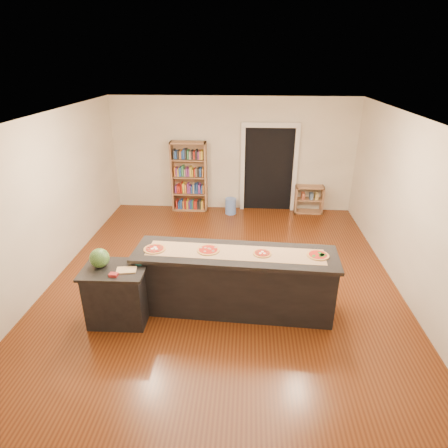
# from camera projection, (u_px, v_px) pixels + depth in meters

# --- Properties ---
(room) EXTENTS (6.00, 7.00, 2.80)m
(room) POSITION_uv_depth(u_px,v_px,m) (223.00, 207.00, 6.09)
(room) COLOR #ECE0C6
(room) RESTS_ON ground
(doorway) EXTENTS (1.40, 0.09, 2.21)m
(doorway) POSITION_uv_depth(u_px,v_px,m) (269.00, 164.00, 9.26)
(doorway) COLOR black
(doorway) RESTS_ON room
(kitchen_island) EXTENTS (3.01, 0.82, 0.99)m
(kitchen_island) POSITION_uv_depth(u_px,v_px,m) (235.00, 281.00, 5.71)
(kitchen_island) COLOR black
(kitchen_island) RESTS_ON ground
(side_counter) EXTENTS (0.90, 0.66, 0.89)m
(side_counter) POSITION_uv_depth(u_px,v_px,m) (118.00, 294.00, 5.48)
(side_counter) COLOR black
(side_counter) RESTS_ON ground
(bookshelf) EXTENTS (0.88, 0.31, 1.76)m
(bookshelf) POSITION_uv_depth(u_px,v_px,m) (189.00, 177.00, 9.36)
(bookshelf) COLOR #A67750
(bookshelf) RESTS_ON ground
(low_shelf) EXTENTS (0.70, 0.30, 0.70)m
(low_shelf) POSITION_uv_depth(u_px,v_px,m) (309.00, 199.00, 9.40)
(low_shelf) COLOR #A67750
(low_shelf) RESTS_ON ground
(waste_bin) EXTENTS (0.27, 0.27, 0.40)m
(waste_bin) POSITION_uv_depth(u_px,v_px,m) (231.00, 206.00, 9.39)
(waste_bin) COLOR #5F84D5
(waste_bin) RESTS_ON ground
(kraft_paper) EXTENTS (2.63, 0.60, 0.00)m
(kraft_paper) POSITION_uv_depth(u_px,v_px,m) (235.00, 252.00, 5.51)
(kraft_paper) COLOR tan
(kraft_paper) RESTS_ON kitchen_island
(watermelon) EXTENTS (0.28, 0.28, 0.28)m
(watermelon) POSITION_uv_depth(u_px,v_px,m) (99.00, 258.00, 5.28)
(watermelon) COLOR #144214
(watermelon) RESTS_ON side_counter
(cutting_board) EXTENTS (0.30, 0.23, 0.02)m
(cutting_board) POSITION_uv_depth(u_px,v_px,m) (126.00, 270.00, 5.23)
(cutting_board) COLOR tan
(cutting_board) RESTS_ON side_counter
(package_red) EXTENTS (0.12, 0.09, 0.04)m
(package_red) POSITION_uv_depth(u_px,v_px,m) (113.00, 275.00, 5.10)
(package_red) COLOR maroon
(package_red) RESTS_ON side_counter
(package_teal) EXTENTS (0.16, 0.16, 0.06)m
(package_teal) POSITION_uv_depth(u_px,v_px,m) (140.00, 262.00, 5.41)
(package_teal) COLOR #195966
(package_teal) RESTS_ON side_counter
(pizza_a) EXTENTS (0.34, 0.34, 0.02)m
(pizza_a) POSITION_uv_depth(u_px,v_px,m) (155.00, 249.00, 5.59)
(pizza_a) COLOR #B58B45
(pizza_a) RESTS_ON kitchen_island
(pizza_b) EXTENTS (0.34, 0.34, 0.02)m
(pizza_b) POSITION_uv_depth(u_px,v_px,m) (208.00, 250.00, 5.56)
(pizza_b) COLOR #B58B45
(pizza_b) RESTS_ON kitchen_island
(pizza_c) EXTENTS (0.28, 0.28, 0.02)m
(pizza_c) POSITION_uv_depth(u_px,v_px,m) (262.00, 253.00, 5.46)
(pizza_c) COLOR #B58B45
(pizza_c) RESTS_ON kitchen_island
(pizza_d) EXTENTS (0.32, 0.32, 0.02)m
(pizza_d) POSITION_uv_depth(u_px,v_px,m) (318.00, 255.00, 5.41)
(pizza_d) COLOR #B58B45
(pizza_d) RESTS_ON kitchen_island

